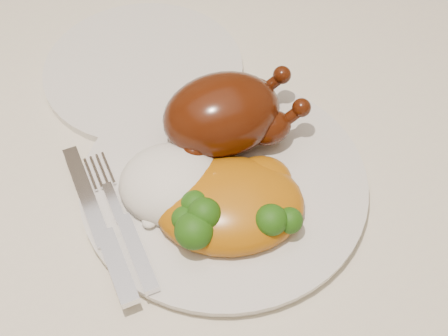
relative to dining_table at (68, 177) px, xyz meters
name	(u,v)px	position (x,y,z in m)	size (l,w,h in m)	color
dining_table	(68,177)	(0.00, 0.00, 0.00)	(1.60, 0.90, 0.76)	brown
tablecloth	(56,139)	(0.00, 0.00, 0.07)	(1.73, 1.03, 0.18)	beige
dinner_plate	(224,183)	(0.14, -0.17, 0.11)	(0.29, 0.29, 0.01)	silver
side_plate	(144,69)	(0.12, 0.03, 0.11)	(0.24, 0.24, 0.01)	silver
roast_chicken	(225,114)	(0.16, -0.12, 0.15)	(0.16, 0.11, 0.08)	#4A1807
rice_mound	(173,183)	(0.09, -0.15, 0.13)	(0.14, 0.13, 0.06)	white
mac_and_cheese	(227,201)	(0.12, -0.20, 0.13)	(0.18, 0.16, 0.06)	#B86B0B
cutlery	(116,237)	(0.01, -0.19, 0.12)	(0.04, 0.20, 0.01)	silver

